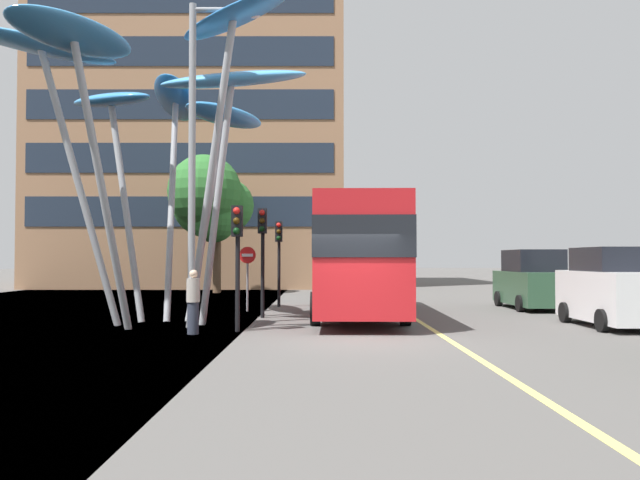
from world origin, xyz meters
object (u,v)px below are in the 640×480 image
object	(u,v)px
leaf_sculpture	(158,92)
traffic_light_kerb_far	(262,239)
red_bus	(357,252)
traffic_light_kerb_near	(237,240)
no_entry_sign	(247,268)
traffic_light_island_mid	(279,245)
car_parked_mid	(613,289)
street_lamp	(208,123)
pedestrian	(193,302)
car_parked_far	(533,281)

from	to	relation	value
leaf_sculpture	traffic_light_kerb_far	distance (m)	5.47
red_bus	traffic_light_kerb_near	xyz separation A→B (m)	(-3.37, -4.69, 0.26)
no_entry_sign	traffic_light_island_mid	bearing A→B (deg)	64.75
traffic_light_kerb_near	car_parked_mid	size ratio (longest dim) A/B	0.80
traffic_light_kerb_near	no_entry_sign	world-z (taller)	traffic_light_kerb_near
red_bus	car_parked_mid	bearing A→B (deg)	-26.51
car_parked_mid	street_lamp	xyz separation A→B (m)	(-11.01, -1.67, 4.30)
traffic_light_island_mid	pedestrian	bearing A→B (deg)	-99.71
traffic_light_kerb_far	red_bus	bearing A→B (deg)	14.03
traffic_light_island_mid	car_parked_mid	size ratio (longest dim) A/B	0.82
pedestrian	no_entry_sign	distance (m)	7.11
car_parked_far	car_parked_mid	bearing A→B (deg)	-89.21
red_bus	pedestrian	xyz separation A→B (m)	(-4.41, -5.15, -1.31)
traffic_light_kerb_far	street_lamp	xyz separation A→B (m)	(-1.01, -4.36, 2.81)
car_parked_mid	no_entry_sign	bearing A→B (deg)	153.57
traffic_light_kerb_near	traffic_light_island_mid	bearing A→B (deg)	86.54
car_parked_mid	pedestrian	bearing A→B (deg)	-171.50
traffic_light_island_mid	no_entry_sign	distance (m)	2.50
no_entry_sign	leaf_sculpture	bearing A→B (deg)	-114.69
car_parked_mid	street_lamp	size ratio (longest dim) A/B	0.48
traffic_light_island_mid	car_parked_far	size ratio (longest dim) A/B	0.74
street_lamp	pedestrian	size ratio (longest dim) A/B	5.22
traffic_light_kerb_far	pedestrian	xyz separation A→B (m)	(-1.35, -4.39, -1.73)
traffic_light_kerb_near	no_entry_sign	size ratio (longest dim) A/B	1.40
pedestrian	street_lamp	bearing A→B (deg)	4.55
pedestrian	no_entry_sign	size ratio (longest dim) A/B	0.70
pedestrian	red_bus	bearing A→B (deg)	49.46
red_bus	traffic_light_island_mid	size ratio (longest dim) A/B	3.34
traffic_light_kerb_far	traffic_light_island_mid	bearing A→B (deg)	87.33
red_bus	car_parked_far	xyz separation A→B (m)	(6.85, 3.05, -1.08)
traffic_light_kerb_near	traffic_light_kerb_far	world-z (taller)	traffic_light_kerb_far
no_entry_sign	car_parked_far	bearing A→B (deg)	6.17
traffic_light_kerb_near	no_entry_sign	bearing A→B (deg)	94.09
car_parked_mid	pedestrian	distance (m)	11.47
red_bus	leaf_sculpture	distance (m)	8.02
pedestrian	leaf_sculpture	bearing A→B (deg)	122.34
red_bus	car_parked_far	world-z (taller)	red_bus
pedestrian	traffic_light_kerb_far	bearing A→B (deg)	72.95
traffic_light_kerb_far	car_parked_mid	world-z (taller)	traffic_light_kerb_far
car_parked_mid	pedestrian	xyz separation A→B (m)	(-11.35, -1.70, -0.23)
traffic_light_kerb_far	traffic_light_island_mid	world-z (taller)	traffic_light_kerb_far
car_parked_far	red_bus	bearing A→B (deg)	-155.98
traffic_light_kerb_far	car_parked_mid	size ratio (longest dim) A/B	0.85
traffic_light_kerb_near	leaf_sculpture	bearing A→B (deg)	142.61
street_lamp	no_entry_sign	xyz separation A→B (m)	(0.23, 7.02, -3.79)
leaf_sculpture	traffic_light_island_mid	distance (m)	8.57
traffic_light_kerb_far	car_parked_far	distance (m)	10.72
traffic_light_kerb_far	car_parked_mid	distance (m)	10.46
red_bus	street_lamp	size ratio (longest dim) A/B	1.33
traffic_light_kerb_near	traffic_light_kerb_far	bearing A→B (deg)	85.59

